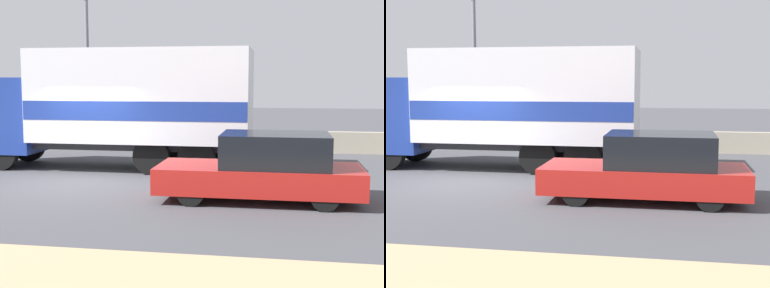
% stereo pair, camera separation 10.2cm
% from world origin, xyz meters
% --- Properties ---
extents(ground_plane, '(80.00, 80.00, 0.00)m').
position_xyz_m(ground_plane, '(0.00, 0.00, 0.00)').
color(ground_plane, '#47474C').
extents(stone_wall_backdrop, '(60.00, 0.35, 0.80)m').
position_xyz_m(stone_wall_backdrop, '(0.00, 7.18, 0.40)').
color(stone_wall_backdrop, '#A39984').
rests_on(stone_wall_backdrop, ground_plane).
extents(street_lamp, '(0.56, 0.28, 6.02)m').
position_xyz_m(street_lamp, '(-2.03, 6.44, 3.54)').
color(street_lamp, slate).
rests_on(street_lamp, ground_plane).
extents(box_truck, '(8.35, 2.50, 3.60)m').
position_xyz_m(box_truck, '(0.59, 2.47, 2.00)').
color(box_truck, navy).
rests_on(box_truck, ground_plane).
extents(car_hatchback, '(4.53, 1.85, 1.52)m').
position_xyz_m(car_hatchback, '(4.99, -1.28, 0.74)').
color(car_hatchback, '#B21E19').
rests_on(car_hatchback, ground_plane).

